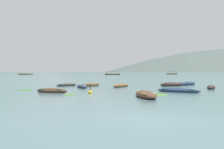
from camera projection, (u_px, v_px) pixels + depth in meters
ground_plane at (92, 72)px, 1504.36m from camera, size 6000.00×6000.00×0.00m
mountain_2 at (84, 58)px, 1578.32m from camera, size 472.45×472.45×195.41m
mountain_3 at (186, 42)px, 1701.65m from camera, size 1829.78×1829.78×446.51m
rowboat_1 at (172, 85)px, 32.97m from camera, size 3.80×1.94×0.69m
rowboat_2 at (52, 91)px, 22.75m from camera, size 3.49×2.23×0.56m
rowboat_3 at (121, 85)px, 31.26m from camera, size 3.15×4.03×0.59m
rowboat_4 at (211, 87)px, 27.88m from camera, size 2.31×3.11×0.53m
rowboat_5 at (146, 95)px, 18.49m from camera, size 1.46×4.07×0.65m
rowboat_6 at (178, 90)px, 23.29m from camera, size 4.19×3.40×0.51m
rowboat_7 at (188, 84)px, 35.91m from camera, size 4.13×4.10×0.68m
rowboat_8 at (82, 87)px, 29.40m from camera, size 1.90×3.29×0.52m
rowboat_9 at (67, 85)px, 33.23m from camera, size 3.13×2.80×0.46m
rowboat_10 at (92, 85)px, 32.99m from camera, size 2.88×2.78×0.58m
ferry_0 at (112, 74)px, 155.64m from camera, size 10.27×3.97×2.54m
ferry_1 at (172, 74)px, 183.29m from camera, size 7.95×3.10×2.54m
ferry_2 at (25, 74)px, 162.56m from camera, size 10.57×7.07×2.54m
mooring_buoy at (90, 93)px, 21.60m from camera, size 0.41×0.41×1.06m
weed_patch_0 at (153, 95)px, 20.73m from camera, size 3.54×3.48×0.14m
weed_patch_1 at (25, 90)px, 25.63m from camera, size 1.81×2.17×0.14m
weed_patch_2 at (70, 95)px, 20.72m from camera, size 1.62×2.05×0.14m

